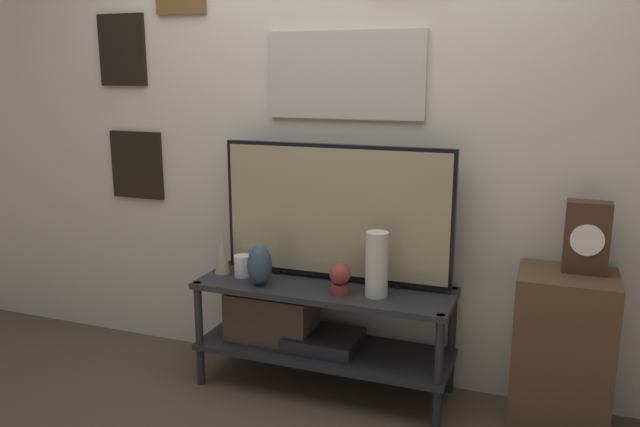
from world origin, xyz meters
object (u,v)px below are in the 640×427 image
at_px(vase_urn_stoneware, 260,265).
at_px(candle_jar, 243,266).
at_px(decorative_bust, 340,277).
at_px(vase_slim_bronze, 222,254).
at_px(mantel_clock, 587,237).
at_px(television, 336,212).
at_px(vase_tall_ceramic, 377,264).

relative_size(vase_urn_stoneware, candle_jar, 1.82).
relative_size(vase_urn_stoneware, decorative_bust, 1.33).
distance_m(vase_slim_bronze, candle_jar, 0.13).
bearing_deg(mantel_clock, television, 179.69).
bearing_deg(candle_jar, television, 12.72).
bearing_deg(decorative_bust, vase_tall_ceramic, 12.21).
height_order(television, vase_tall_ceramic, television).
bearing_deg(vase_slim_bronze, television, 9.16).
bearing_deg(decorative_bust, vase_urn_stoneware, -177.87).
height_order(vase_slim_bronze, mantel_clock, mantel_clock).
height_order(vase_tall_ceramic, candle_jar, vase_tall_ceramic).
distance_m(vase_slim_bronze, mantel_clock, 1.76).
bearing_deg(vase_slim_bronze, decorative_bust, -7.21).
relative_size(vase_slim_bronze, vase_tall_ceramic, 0.67).
xyz_separation_m(vase_slim_bronze, vase_tall_ceramic, (0.85, -0.05, 0.05)).
height_order(television, candle_jar, television).
bearing_deg(television, mantel_clock, -0.31).
xyz_separation_m(candle_jar, decorative_bust, (0.56, -0.08, 0.03)).
xyz_separation_m(vase_slim_bronze, vase_urn_stoneware, (0.27, -0.10, -0.00)).
relative_size(vase_slim_bronze, vase_urn_stoneware, 1.02).
distance_m(vase_tall_ceramic, mantel_clock, 0.92).
height_order(vase_slim_bronze, decorative_bust, vase_slim_bronze).
bearing_deg(television, decorative_bust, -64.30).
bearing_deg(vase_tall_ceramic, vase_urn_stoneware, -174.91).
distance_m(vase_slim_bronze, vase_urn_stoneware, 0.29).
xyz_separation_m(vase_slim_bronze, candle_jar, (0.12, -0.01, -0.05)).
xyz_separation_m(television, vase_slim_bronze, (-0.59, -0.10, -0.25)).
height_order(television, mantel_clock, television).
distance_m(television, decorative_bust, 0.34).
relative_size(television, decorative_bust, 7.73).
xyz_separation_m(television, candle_jar, (-0.47, -0.11, -0.30)).
height_order(vase_slim_bronze, candle_jar, vase_slim_bronze).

